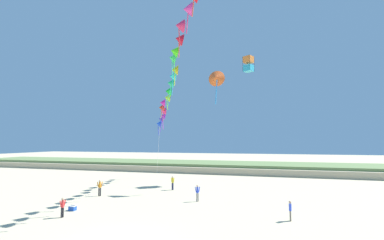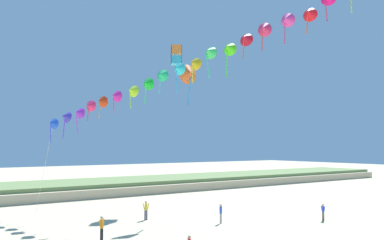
% 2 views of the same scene
% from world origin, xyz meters
% --- Properties ---
extents(dune_ridge, '(120.00, 13.64, 1.70)m').
position_xyz_m(dune_ridge, '(0.00, 39.81, 0.84)').
color(dune_ridge, '#BFAE8B').
rests_on(dune_ridge, ground).
extents(person_near_left, '(0.56, 0.41, 1.76)m').
position_xyz_m(person_near_left, '(-9.33, 11.37, 1.02)').
color(person_near_left, black).
rests_on(person_near_left, ground).
extents(person_near_right, '(0.20, 0.52, 1.49)m').
position_xyz_m(person_near_right, '(10.06, 7.52, 0.86)').
color(person_near_right, '#726656').
rests_on(person_near_right, ground).
extents(person_mid_center, '(0.21, 0.54, 1.53)m').
position_xyz_m(person_mid_center, '(-7.21, 3.60, 0.89)').
color(person_mid_center, black).
rests_on(person_mid_center, ground).
extents(person_far_left, '(0.58, 0.32, 1.71)m').
position_xyz_m(person_far_left, '(-2.81, 16.93, 0.99)').
color(person_far_left, '#282D4C').
rests_on(person_far_left, ground).
extents(person_far_right, '(0.53, 0.38, 1.66)m').
position_xyz_m(person_far_right, '(1.72, 11.76, 0.96)').
color(person_far_right, gray).
rests_on(person_far_right, ground).
extents(kite_banner_string, '(17.28, 32.55, 19.85)m').
position_xyz_m(kite_banner_string, '(-0.75, 11.23, 14.08)').
color(kite_banner_string, blue).
extents(large_kite_low_lead, '(1.75, 1.75, 2.37)m').
position_xyz_m(large_kite_low_lead, '(6.23, 25.98, 17.94)').
color(large_kite_low_lead, '#2FA8CA').
extents(large_kite_mid_trail, '(2.11, 0.96, 4.45)m').
position_xyz_m(large_kite_mid_trail, '(2.62, 17.87, 14.03)').
color(large_kite_mid_trail, orange).
extents(beach_cooler, '(0.58, 0.41, 0.46)m').
position_xyz_m(beach_cooler, '(-7.91, 5.56, 0.21)').
color(beach_cooler, blue).
rests_on(beach_cooler, ground).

